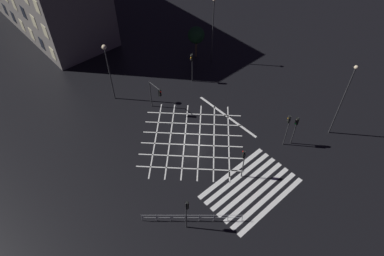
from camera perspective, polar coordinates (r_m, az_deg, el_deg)
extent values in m
plane|color=black|center=(39.75, 0.00, -1.90)|extent=(200.00, 200.00, 0.00)
cube|color=silver|center=(36.98, 6.66, -7.36)|extent=(9.57, 0.50, 0.01)
cube|color=silver|center=(36.66, 7.69, -8.19)|extent=(9.57, 0.50, 0.01)
cube|color=silver|center=(36.37, 8.74, -9.03)|extent=(9.57, 0.50, 0.01)
cube|color=silver|center=(36.09, 9.81, -9.87)|extent=(9.57, 0.50, 0.01)
cube|color=silver|center=(35.83, 10.90, -10.73)|extent=(9.57, 0.50, 0.01)
cube|color=silver|center=(35.59, 12.01, -11.60)|extent=(9.57, 0.50, 0.01)
cube|color=silver|center=(35.38, 13.15, -12.47)|extent=(9.57, 0.50, 0.01)
cube|color=silver|center=(39.82, 6.13, -2.13)|extent=(8.37, 8.37, 0.01)
cube|color=silver|center=(37.04, -0.36, -6.78)|extent=(8.37, 8.37, 0.01)
cube|color=silver|center=(39.73, 3.68, -2.04)|extent=(8.37, 8.37, 0.01)
cube|color=silver|center=(38.09, -0.21, -4.74)|extent=(8.37, 8.37, 0.01)
cube|color=silver|center=(39.72, 1.23, -1.94)|extent=(8.37, 8.37, 0.01)
cube|color=silver|center=(39.18, -0.07, -2.82)|extent=(8.37, 8.37, 0.01)
cube|color=silver|center=(39.79, -1.22, -1.84)|extent=(8.37, 8.37, 0.01)
cube|color=silver|center=(40.32, 0.07, -1.00)|extent=(8.37, 8.37, 0.01)
cube|color=silver|center=(39.92, -3.66, -1.74)|extent=(8.37, 8.37, 0.01)
cube|color=silver|center=(41.49, 0.19, 0.72)|extent=(8.37, 8.37, 0.01)
cube|color=silver|center=(40.13, -6.08, -1.64)|extent=(8.37, 8.37, 0.01)
cube|color=silver|center=(42.71, 0.31, 2.34)|extent=(8.37, 8.37, 0.01)
cube|color=silver|center=(42.66, 5.83, 1.99)|extent=(0.30, 9.57, 0.01)
cube|color=black|center=(68.43, -28.71, 16.94)|extent=(0.06, 1.40, 1.80)
cube|color=black|center=(65.29, -27.63, 16.05)|extent=(0.06, 1.40, 1.80)
cube|color=beige|center=(62.19, -26.45, 15.06)|extent=(0.06, 1.40, 1.80)
cube|color=beige|center=(59.15, -25.16, 13.96)|extent=(0.06, 1.40, 1.80)
cube|color=black|center=(56.15, -23.74, 12.74)|extent=(0.06, 1.40, 1.80)
cube|color=beige|center=(53.23, -22.19, 11.37)|extent=(0.06, 1.40, 1.80)
cube|color=beige|center=(60.72, -27.57, 17.85)|extent=(0.06, 1.40, 1.80)
cube|color=black|center=(57.59, -26.28, 16.87)|extent=(0.06, 1.40, 1.80)
cube|color=beige|center=(54.51, -24.86, 15.78)|extent=(0.06, 1.40, 1.80)
cube|color=beige|center=(51.49, -23.29, 14.55)|extent=(0.06, 1.40, 1.80)
cube|color=beige|center=(49.94, -24.50, 17.94)|extent=(0.06, 1.40, 1.80)
cylinder|color=#2D2D30|center=(46.37, 0.04, 9.98)|extent=(0.11, 0.11, 4.41)
cube|color=black|center=(45.32, -0.09, 11.66)|extent=(0.16, 0.28, 0.90)
sphere|color=black|center=(45.09, -0.19, 11.92)|extent=(0.18, 0.18, 0.18)
sphere|color=orange|center=(45.26, -0.19, 11.61)|extent=(0.18, 0.18, 0.18)
sphere|color=black|center=(45.43, -0.19, 11.29)|extent=(0.18, 0.18, 0.18)
cube|color=black|center=(45.37, 0.00, 11.70)|extent=(0.02, 0.36, 0.98)
cylinder|color=#2D2D30|center=(42.73, -6.90, 5.65)|extent=(0.11, 0.11, 4.07)
cylinder|color=#2D2D30|center=(40.88, -6.26, 6.98)|extent=(0.09, 2.04, 0.09)
cube|color=black|center=(40.51, -5.33, 5.82)|extent=(0.28, 0.16, 0.90)
sphere|color=red|center=(40.25, -5.26, 6.07)|extent=(0.18, 0.18, 0.18)
sphere|color=black|center=(40.44, -5.23, 5.74)|extent=(0.18, 0.18, 0.18)
sphere|color=black|center=(40.64, -5.21, 5.42)|extent=(0.18, 0.18, 0.18)
cube|color=black|center=(40.57, -5.41, 5.88)|extent=(0.36, 0.02, 0.98)
cylinder|color=#2D2D30|center=(35.24, 8.53, -6.03)|extent=(0.11, 0.11, 4.00)
cube|color=black|center=(34.12, 8.63, -4.35)|extent=(0.28, 0.16, 0.90)
sphere|color=red|center=(33.94, 8.55, -3.92)|extent=(0.18, 0.18, 0.18)
sphere|color=black|center=(34.17, 8.50, -4.25)|extent=(0.18, 0.18, 0.18)
sphere|color=black|center=(34.39, 8.44, -4.57)|extent=(0.18, 0.18, 0.18)
cube|color=black|center=(34.09, 8.75, -4.44)|extent=(0.36, 0.02, 0.98)
cylinder|color=#2D2D30|center=(39.02, 15.54, -0.47)|extent=(0.11, 0.11, 4.46)
cube|color=black|center=(37.87, 15.88, 1.44)|extent=(0.28, 0.16, 0.90)
sphere|color=black|center=(37.70, 15.84, 1.85)|extent=(0.18, 0.18, 0.18)
sphere|color=orange|center=(37.91, 15.75, 1.53)|extent=(0.18, 0.18, 0.18)
sphere|color=black|center=(38.11, 15.66, 1.21)|extent=(0.18, 0.18, 0.18)
cube|color=black|center=(37.84, 15.99, 1.37)|extent=(0.36, 0.02, 0.98)
cylinder|color=#2D2D30|center=(31.52, -0.99, -14.40)|extent=(0.11, 0.11, 4.21)
cube|color=black|center=(30.18, -0.83, -12.76)|extent=(0.16, 0.28, 0.90)
sphere|color=black|center=(29.96, -0.67, -12.34)|extent=(0.18, 0.18, 0.18)
sphere|color=orange|center=(30.22, -0.67, -12.64)|extent=(0.18, 0.18, 0.18)
sphere|color=black|center=(30.48, -0.66, -12.93)|extent=(0.18, 0.18, 0.18)
cube|color=black|center=(30.15, -0.96, -12.85)|extent=(0.02, 0.36, 0.98)
cylinder|color=#2D2D30|center=(39.50, 16.69, -0.44)|extent=(0.11, 0.11, 4.13)
cube|color=black|center=(38.33, 17.06, 1.07)|extent=(0.16, 0.28, 0.90)
sphere|color=black|center=(38.06, 17.06, 1.31)|extent=(0.18, 0.18, 0.18)
sphere|color=black|center=(38.26, 16.96, 0.99)|extent=(0.18, 0.18, 0.18)
sphere|color=green|center=(38.46, 16.87, 0.68)|extent=(0.18, 0.18, 0.18)
cube|color=black|center=(38.39, 17.14, 1.13)|extent=(0.02, 0.36, 0.98)
cylinder|color=#2D2D30|center=(48.94, 3.45, 15.48)|extent=(0.14, 0.14, 9.34)
sphere|color=#F9E0B2|center=(46.69, 3.72, 20.55)|extent=(0.41, 0.41, 0.41)
cylinder|color=#2D2D30|center=(43.69, -13.50, 8.59)|extent=(0.14, 0.14, 7.59)
sphere|color=#F9E0B2|center=(41.47, -14.45, 12.93)|extent=(0.57, 0.57, 0.57)
cylinder|color=#2D2D30|center=(40.62, 23.58, 3.80)|extent=(0.14, 0.14, 9.28)
sphere|color=#F9E0B2|center=(37.89, 25.68, 9.10)|extent=(0.41, 0.41, 0.41)
cylinder|color=brown|center=(51.78, 0.68, 13.10)|extent=(0.27, 0.27, 2.68)
sphere|color=#143319|center=(50.60, 0.70, 15.24)|extent=(2.43, 2.43, 2.43)
cylinder|color=#9EA0A5|center=(33.56, -8.39, -14.59)|extent=(0.05, 0.05, 1.05)
cylinder|color=#9EA0A5|center=(33.39, -6.02, -14.67)|extent=(0.05, 0.05, 1.05)
cylinder|color=#9EA0A5|center=(33.28, -3.62, -14.72)|extent=(0.05, 0.05, 1.05)
cylinder|color=#9EA0A5|center=(33.23, -1.21, -14.74)|extent=(0.05, 0.05, 1.05)
cylinder|color=#9EA0A5|center=(33.23, 1.21, -14.74)|extent=(0.05, 0.05, 1.05)
cylinder|color=#9EA0A5|center=(33.28, 3.62, -14.72)|extent=(0.05, 0.05, 1.05)
cylinder|color=#9EA0A5|center=(33.39, 6.02, -14.67)|extent=(0.05, 0.05, 1.05)
cylinder|color=#9EA0A5|center=(33.56, 8.39, -14.59)|extent=(0.05, 0.05, 1.05)
cylinder|color=#9EA0A5|center=(32.80, 0.00, -14.33)|extent=(7.09, 6.35, 0.04)
cylinder|color=#9EA0A5|center=(33.18, 0.00, -14.70)|extent=(7.09, 6.35, 0.04)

